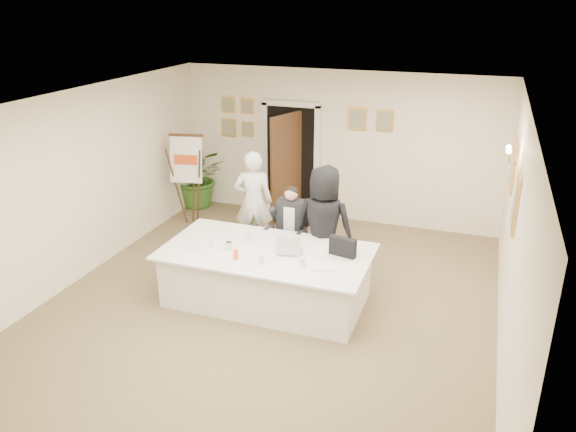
% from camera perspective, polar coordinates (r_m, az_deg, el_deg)
% --- Properties ---
extents(floor, '(7.00, 7.00, 0.00)m').
position_cam_1_polar(floor, '(7.92, -1.87, -8.96)').
color(floor, brown).
rests_on(floor, ground).
extents(ceiling, '(6.00, 7.00, 0.02)m').
position_cam_1_polar(ceiling, '(6.93, -2.15, 11.39)').
color(ceiling, white).
rests_on(ceiling, wall_back).
extents(wall_back, '(6.00, 0.10, 2.80)m').
position_cam_1_polar(wall_back, '(10.49, 5.07, 7.00)').
color(wall_back, '#F3E9CD').
rests_on(wall_back, floor).
extents(wall_front, '(6.00, 0.10, 2.80)m').
position_cam_1_polar(wall_front, '(4.62, -18.64, -14.34)').
color(wall_front, '#F3E9CD').
rests_on(wall_front, floor).
extents(wall_left, '(0.10, 7.00, 2.80)m').
position_cam_1_polar(wall_left, '(8.81, -20.49, 2.85)').
color(wall_left, '#F3E9CD').
rests_on(wall_left, floor).
extents(wall_right, '(0.10, 7.00, 2.80)m').
position_cam_1_polar(wall_right, '(6.88, 21.97, -2.53)').
color(wall_right, '#F3E9CD').
rests_on(wall_right, floor).
extents(doorway, '(1.14, 0.86, 2.20)m').
position_cam_1_polar(doorway, '(10.67, 0.15, 5.35)').
color(doorway, black).
rests_on(doorway, floor).
extents(pictures_back_wall, '(3.40, 0.06, 0.80)m').
position_cam_1_polar(pictures_back_wall, '(10.59, 0.86, 9.72)').
color(pictures_back_wall, gold).
rests_on(pictures_back_wall, wall_back).
extents(pictures_right_wall, '(0.06, 2.20, 0.80)m').
position_cam_1_polar(pictures_right_wall, '(7.89, 21.96, 3.21)').
color(pictures_right_wall, gold).
rests_on(pictures_right_wall, wall_right).
extents(wall_sconce, '(0.20, 0.30, 0.24)m').
position_cam_1_polar(wall_sconce, '(7.79, 21.81, 5.72)').
color(wall_sconce, '#C18C3E').
rests_on(wall_sconce, wall_right).
extents(conference_table, '(2.84, 1.51, 0.78)m').
position_cam_1_polar(conference_table, '(7.83, -2.20, -6.06)').
color(conference_table, silver).
rests_on(conference_table, floor).
extents(seated_man, '(0.72, 0.75, 1.36)m').
position_cam_1_polar(seated_man, '(8.63, 0.26, -1.22)').
color(seated_man, black).
rests_on(seated_man, floor).
extents(flip_chart, '(0.61, 0.43, 1.69)m').
position_cam_1_polar(flip_chart, '(10.46, -9.99, 3.20)').
color(flip_chart, '#3A1D12').
rests_on(flip_chart, floor).
extents(standing_man, '(0.72, 0.58, 1.72)m').
position_cam_1_polar(standing_man, '(9.21, -3.52, 1.43)').
color(standing_man, white).
rests_on(standing_man, floor).
extents(standing_woman, '(0.89, 0.59, 1.80)m').
position_cam_1_polar(standing_woman, '(8.14, 3.65, -1.03)').
color(standing_woman, black).
rests_on(standing_woman, floor).
extents(potted_palm, '(1.37, 1.27, 1.24)m').
position_cam_1_polar(potted_palm, '(11.43, -9.03, 3.97)').
color(potted_palm, '#346421').
rests_on(potted_palm, floor).
extents(laptop, '(0.40, 0.42, 0.28)m').
position_cam_1_polar(laptop, '(7.56, 0.33, -2.74)').
color(laptop, '#B7BABC').
rests_on(laptop, conference_table).
extents(laptop_bag, '(0.38, 0.18, 0.26)m').
position_cam_1_polar(laptop_bag, '(7.50, 5.58, -3.14)').
color(laptop_bag, black).
rests_on(laptop_bag, conference_table).
extents(paper_stack, '(0.34, 0.28, 0.03)m').
position_cam_1_polar(paper_stack, '(7.19, 3.65, -5.20)').
color(paper_stack, white).
rests_on(paper_stack, conference_table).
extents(plate_left, '(0.26, 0.26, 0.01)m').
position_cam_1_polar(plate_left, '(7.80, -9.76, -3.32)').
color(plate_left, white).
rests_on(plate_left, conference_table).
extents(plate_mid, '(0.27, 0.27, 0.01)m').
position_cam_1_polar(plate_mid, '(7.54, -8.02, -4.13)').
color(plate_mid, white).
rests_on(plate_mid, conference_table).
extents(plate_near, '(0.26, 0.26, 0.01)m').
position_cam_1_polar(plate_near, '(7.25, -4.24, -5.03)').
color(plate_near, white).
rests_on(plate_near, conference_table).
extents(glass_a, '(0.07, 0.07, 0.14)m').
position_cam_1_polar(glass_a, '(7.81, -7.75, -2.65)').
color(glass_a, silver).
rests_on(glass_a, conference_table).
extents(glass_b, '(0.06, 0.06, 0.14)m').
position_cam_1_polar(glass_b, '(7.25, -2.71, -4.46)').
color(glass_b, silver).
rests_on(glass_b, conference_table).
extents(glass_c, '(0.08, 0.08, 0.14)m').
position_cam_1_polar(glass_c, '(7.18, 1.48, -4.71)').
color(glass_c, silver).
rests_on(glass_c, conference_table).
extents(glass_d, '(0.07, 0.07, 0.14)m').
position_cam_1_polar(glass_d, '(7.96, -4.00, -2.01)').
color(glass_d, silver).
rests_on(glass_d, conference_table).
extents(oj_glass, '(0.08, 0.08, 0.13)m').
position_cam_1_polar(oj_glass, '(7.42, -5.34, -3.93)').
color(oj_glass, '#F45914').
rests_on(oj_glass, conference_table).
extents(steel_jug, '(0.10, 0.10, 0.11)m').
position_cam_1_polar(steel_jug, '(7.71, -6.03, -3.02)').
color(steel_jug, silver).
rests_on(steel_jug, conference_table).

